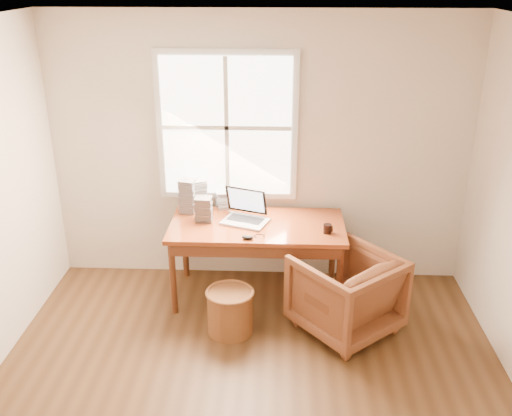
% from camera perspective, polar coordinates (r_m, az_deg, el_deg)
% --- Properties ---
extents(room_shell, '(4.04, 4.54, 2.64)m').
position_cam_1_polar(room_shell, '(3.51, -1.38, -4.27)').
color(room_shell, '#50331B').
rests_on(room_shell, ground).
extents(desk, '(1.60, 0.80, 0.04)m').
position_cam_1_polar(desk, '(5.24, 0.11, -1.80)').
color(desk, brown).
rests_on(desk, room_shell).
extents(armchair, '(1.09, 1.09, 0.71)m').
position_cam_1_polar(armchair, '(4.98, 8.96, -8.40)').
color(armchair, brown).
rests_on(armchair, room_shell).
extents(wicker_stool, '(0.52, 0.52, 0.39)m').
position_cam_1_polar(wicker_stool, '(4.97, -2.59, -10.33)').
color(wicker_stool, brown).
rests_on(wicker_stool, room_shell).
extents(laptop, '(0.52, 0.54, 0.30)m').
position_cam_1_polar(laptop, '(5.19, -1.10, 0.03)').
color(laptop, '#B0B3B8').
rests_on(laptop, desk).
extents(mouse, '(0.11, 0.08, 0.03)m').
position_cam_1_polar(mouse, '(4.93, -0.84, -2.96)').
color(mouse, black).
rests_on(mouse, desk).
extents(coffee_mug, '(0.08, 0.08, 0.08)m').
position_cam_1_polar(coffee_mug, '(5.08, 7.15, -2.07)').
color(coffee_mug, black).
rests_on(coffee_mug, desk).
extents(cd_stack_a, '(0.20, 0.19, 0.31)m').
position_cam_1_polar(cd_stack_a, '(5.50, -5.85, 1.31)').
color(cd_stack_a, '#B0B4BB').
rests_on(cd_stack_a, desk).
extents(cd_stack_b, '(0.15, 0.13, 0.23)m').
position_cam_1_polar(cd_stack_b, '(5.27, -5.27, -0.09)').
color(cd_stack_b, '#27282D').
rests_on(cd_stack_b, desk).
extents(cd_stack_c, '(0.17, 0.15, 0.33)m').
position_cam_1_polar(cd_stack_c, '(5.45, -6.81, 1.16)').
color(cd_stack_c, '#9E9FAB').
rests_on(cd_stack_c, desk).
extents(cd_stack_d, '(0.16, 0.14, 0.17)m').
position_cam_1_polar(cd_stack_d, '(5.55, -3.24, 0.80)').
color(cd_stack_d, silver).
rests_on(cd_stack_d, desk).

